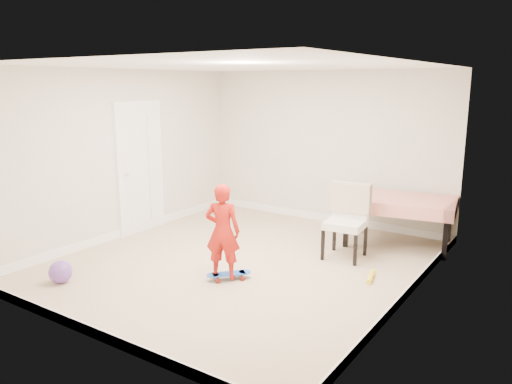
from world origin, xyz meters
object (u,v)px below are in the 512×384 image
Objects in this scene: dining_table at (399,221)px; skateboard at (229,276)px; balloon at (60,272)px; child at (223,234)px; dining_chair at (345,222)px.

dining_table reaches higher than skateboard.
dining_table is at bearing 51.62° from balloon.
skateboard is at bearing -126.90° from dining_table.
skateboard is 0.47× the size of child.
child is (-0.05, -0.04, 0.55)m from skateboard.
child is (-1.36, -2.53, 0.22)m from dining_table.
child reaches higher than dining_table.
dining_table is 5.59× the size of balloon.
child reaches higher than balloon.
skateboard is (-1.30, -2.49, -0.33)m from dining_table.
balloon is (-2.50, -2.75, -0.38)m from dining_chair.
dining_table is 2.88m from child.
balloon is (-2.94, -3.71, -0.23)m from dining_table.
dining_table is 1.07m from dining_chair.
dining_chair is 3.68× the size of balloon.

